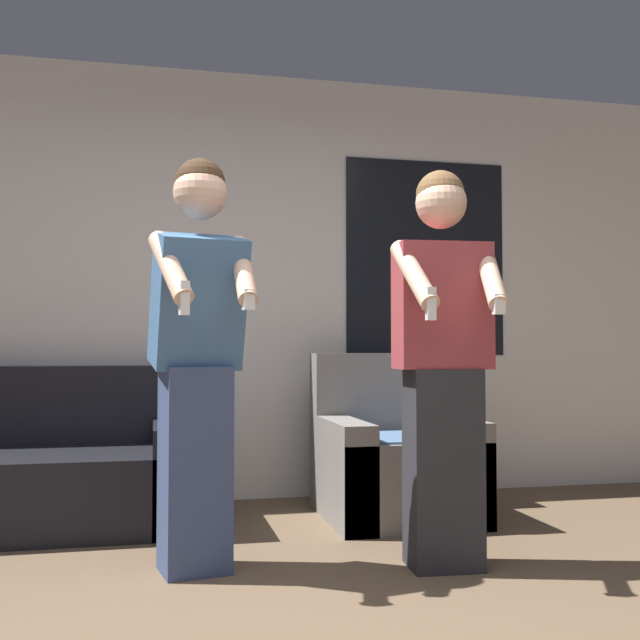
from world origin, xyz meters
name	(u,v)px	position (x,y,z in m)	size (l,w,h in m)	color
wall_back	(236,284)	(0.02, 2.64, 1.35)	(6.71, 0.07, 2.70)	silver
couch	(38,472)	(-1.08, 2.15, 0.28)	(1.76, 0.93, 0.84)	black
armchair	(393,461)	(0.84, 1.96, 0.31)	(0.81, 0.85, 0.91)	slate
person_left	(197,355)	(-0.30, 1.10, 0.91)	(0.44, 0.56, 1.74)	#384770
person_right	(442,361)	(0.74, 0.96, 0.89)	(0.47, 0.48, 1.72)	#28282D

